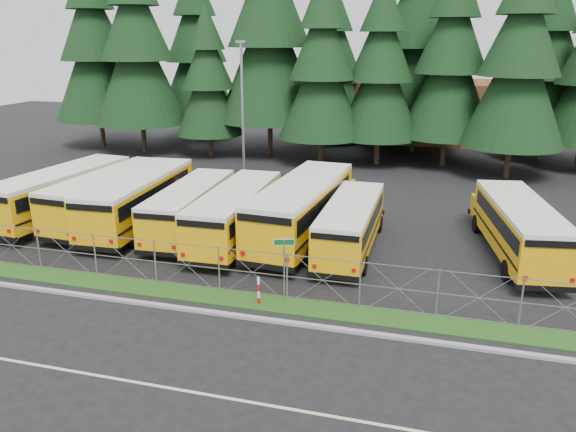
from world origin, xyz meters
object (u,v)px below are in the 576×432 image
object	(u,v)px
bus_5	(304,210)
bus_0	(67,194)
striped_bollard	(259,291)
bus_1	(115,197)
bus_6	(352,226)
bus_2	(142,200)
bus_3	(193,209)
bus_east	(517,229)
street_sign	(284,258)
light_standard	(243,107)
bus_4	(238,214)

from	to	relation	value
bus_5	bus_0	bearing A→B (deg)	-174.50
bus_5	striped_bollard	xyz separation A→B (m)	(0.10, -8.10, -1.01)
bus_1	bus_6	size ratio (longest dim) A/B	1.12
bus_2	bus_5	xyz separation A→B (m)	(9.42, 0.36, 0.09)
bus_3	striped_bollard	size ratio (longest dim) A/B	8.55
bus_1	bus_east	bearing A→B (deg)	4.66
street_sign	light_standard	size ratio (longest dim) A/B	0.28
light_standard	bus_0	bearing A→B (deg)	-120.38
bus_1	bus_5	bearing A→B (deg)	3.99
bus_3	bus_1	bearing A→B (deg)	170.70
bus_3	light_standard	xyz separation A→B (m)	(-1.33, 12.03, 4.16)
bus_4	striped_bollard	bearing A→B (deg)	-65.03
bus_6	bus_east	size ratio (longest dim) A/B	0.93
bus_2	bus_6	bearing A→B (deg)	-6.44
bus_0	street_sign	bearing A→B (deg)	-19.82
bus_east	street_sign	xyz separation A→B (m)	(-9.55, -8.06, 0.62)
bus_east	bus_4	bearing A→B (deg)	176.82
bus_5	bus_2	bearing A→B (deg)	-173.49
striped_bollard	street_sign	bearing A→B (deg)	18.20
bus_5	street_sign	size ratio (longest dim) A/B	4.37
bus_0	bus_4	distance (m)	11.09
bus_east	striped_bollard	xyz separation A→B (m)	(-10.53, -8.38, -0.81)
street_sign	bus_2	bearing A→B (deg)	144.80
bus_5	striped_bollard	size ratio (longest dim) A/B	10.23
bus_3	bus_4	size ratio (longest dim) A/B	0.95
bus_2	bus_4	distance (m)	6.13
bus_3	light_standard	distance (m)	12.80
bus_2	street_sign	xyz separation A→B (m)	(10.51, -7.41, 0.52)
bus_6	street_sign	bearing A→B (deg)	-103.67
striped_bollard	bus_3	bearing A→B (deg)	129.89
bus_4	striped_bollard	distance (m)	7.84
bus_4	bus_east	world-z (taller)	bus_4
bus_east	street_sign	bearing A→B (deg)	-148.69
bus_1	striped_bollard	size ratio (longest dim) A/B	9.34
bus_6	bus_3	bearing A→B (deg)	176.96
bus_5	bus_east	distance (m)	10.64
bus_5	bus_east	world-z (taller)	bus_5
bus_3	striped_bollard	world-z (taller)	bus_3
bus_1	striped_bollard	distance (m)	14.05
bus_4	bus_6	distance (m)	6.05
bus_0	bus_1	xyz separation A→B (m)	(3.02, 0.27, -0.03)
bus_4	bus_5	xyz separation A→B (m)	(3.33, 1.10, 0.19)
bus_3	bus_5	world-z (taller)	bus_5
bus_3	street_sign	size ratio (longest dim) A/B	3.65
bus_0	bus_5	size ratio (longest dim) A/B	0.93
bus_1	bus_5	world-z (taller)	bus_5
bus_east	street_sign	world-z (taller)	bus_east
bus_2	street_sign	size ratio (longest dim) A/B	4.11
bus_3	bus_6	bearing A→B (deg)	-6.25
bus_0	bus_east	xyz separation A→B (m)	(25.03, 0.58, -0.09)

